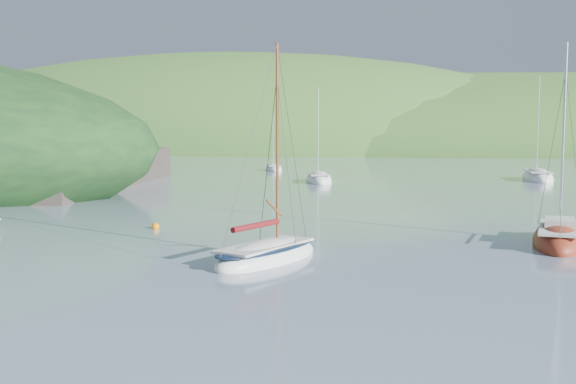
% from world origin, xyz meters
% --- Properties ---
extents(ground, '(700.00, 700.00, 0.00)m').
position_xyz_m(ground, '(0.00, 0.00, 0.00)').
color(ground, slate).
rests_on(ground, ground).
extents(shoreline_hills, '(690.00, 135.00, 56.00)m').
position_xyz_m(shoreline_hills, '(-9.66, 172.42, 0.00)').
color(shoreline_hills, '#2D5F24').
rests_on(shoreline_hills, ground).
extents(daysailer_white, '(4.45, 6.76, 9.76)m').
position_xyz_m(daysailer_white, '(-1.36, 2.57, 0.22)').
color(daysailer_white, white).
rests_on(daysailer_white, ground).
extents(sloop_red, '(3.64, 7.43, 10.52)m').
position_xyz_m(sloop_red, '(11.38, 9.46, 0.21)').
color(sloop_red, maroon).
rests_on(sloop_red, ground).
extents(distant_sloop_a, '(4.64, 8.24, 11.13)m').
position_xyz_m(distant_sloop_a, '(-6.73, 45.08, 0.19)').
color(distant_sloop_a, white).
rests_on(distant_sloop_a, ground).
extents(distant_sloop_b, '(3.15, 8.94, 12.75)m').
position_xyz_m(distant_sloop_b, '(16.84, 53.18, 0.21)').
color(distant_sloop_b, white).
rests_on(distant_sloop_b, ground).
extents(distant_sloop_c, '(4.26, 6.72, 9.05)m').
position_xyz_m(distant_sloop_c, '(-16.67, 64.53, 0.16)').
color(distant_sloop_c, white).
rests_on(distant_sloop_c, ground).
extents(mooring_buoys, '(23.66, 6.99, 0.43)m').
position_xyz_m(mooring_buoys, '(-1.54, 7.47, 0.12)').
color(mooring_buoys, '#DE5658').
rests_on(mooring_buoys, ground).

